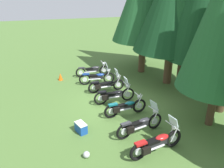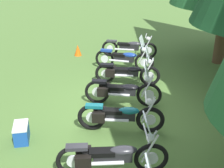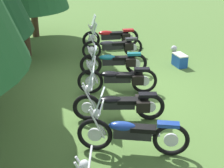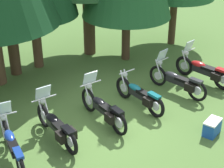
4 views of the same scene
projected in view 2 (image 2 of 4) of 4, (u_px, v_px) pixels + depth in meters
name	position (u px, v px, depth m)	size (l,w,h in m)	color
ground_plane	(119.00, 105.00, 8.83)	(80.00, 80.00, 0.00)	#4C7033
motorcycle_0	(130.00, 47.00, 12.59)	(0.66, 2.38, 1.00)	black
motorcycle_1	(125.00, 58.00, 11.22)	(0.67, 2.29, 1.38)	black
motorcycle_2	(126.00, 72.00, 10.03)	(0.74, 2.24, 1.36)	black
motorcycle_3	(122.00, 90.00, 8.66)	(0.72, 2.29, 1.38)	black
motorcycle_4	(119.00, 116.00, 7.40)	(0.61, 2.21, 1.01)	black
motorcycle_5	(111.00, 156.00, 5.93)	(0.79, 2.28, 1.37)	black
picnic_cooler	(21.00, 133.00, 7.10)	(0.65, 0.50, 0.44)	#19479E
traffic_cone	(78.00, 50.00, 12.89)	(0.32, 0.32, 0.48)	#EA590F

